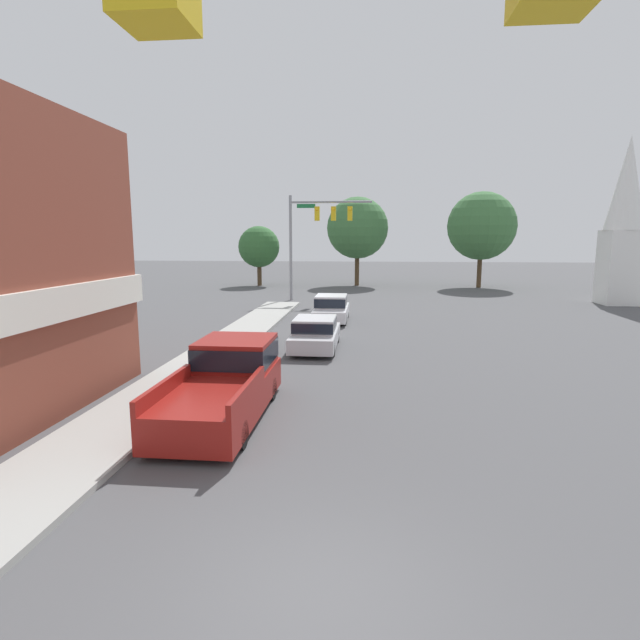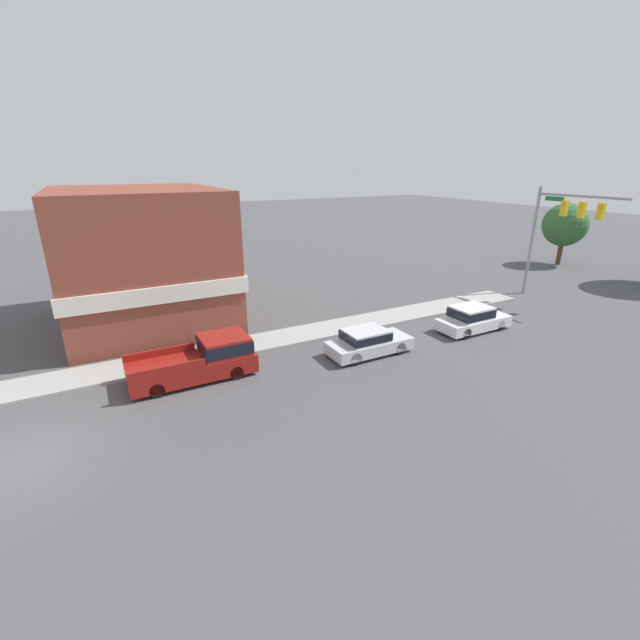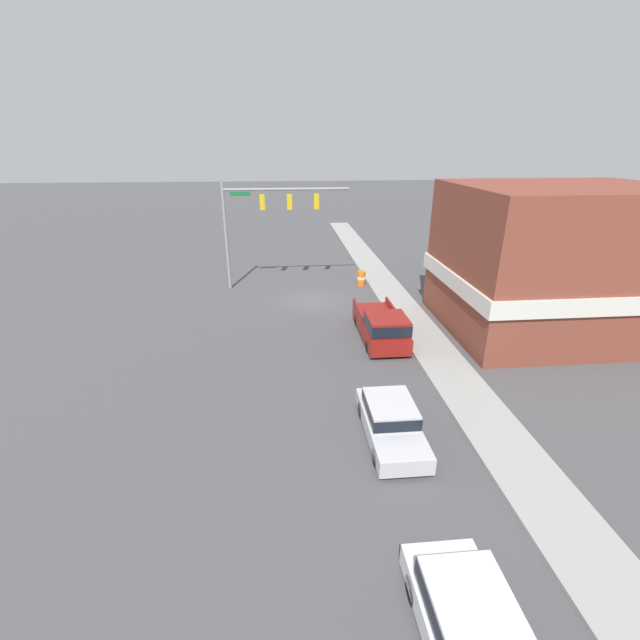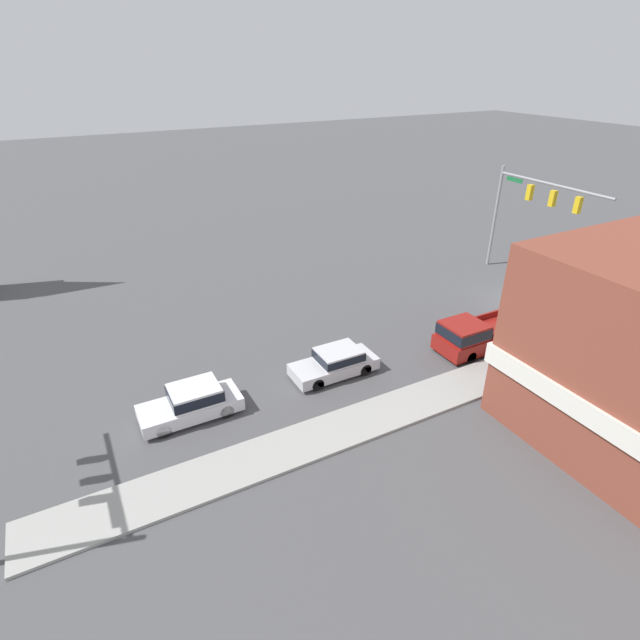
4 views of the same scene
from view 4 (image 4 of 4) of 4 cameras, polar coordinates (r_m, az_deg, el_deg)
name	(u,v)px [view 4 (image 4 of 4)]	position (r m, az deg, el deg)	size (l,w,h in m)	color
ground_plane	(516,302)	(36.14, 21.54, 1.95)	(200.00, 200.00, 0.00)	#4C4C4F
sidewalk_curb	(593,338)	(33.23, 28.72, -1.82)	(2.40, 60.00, 0.14)	#9E9E99
near_signal_assembly	(531,201)	(38.59, 23.01, 12.36)	(8.94, 0.49, 7.64)	gray
car_lead	(336,362)	(25.74, 1.82, -4.79)	(1.85, 4.50, 1.40)	black
car_second_ahead	(192,401)	(23.61, -14.38, -9.00)	(1.86, 4.55, 1.53)	black
pickup_truck_parked	(476,335)	(29.12, 17.42, -1.60)	(2.14, 5.67, 1.86)	black
construction_barrel	(601,307)	(36.27, 29.42, 1.27)	(0.65, 0.65, 1.11)	orange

